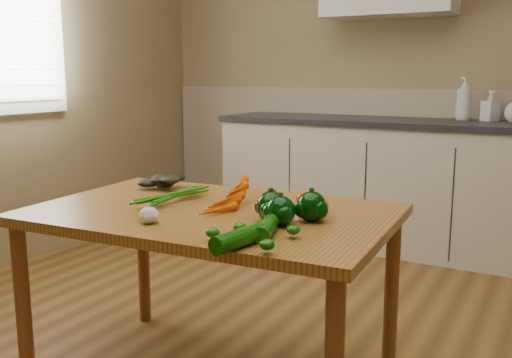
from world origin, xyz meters
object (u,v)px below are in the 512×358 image
at_px(pepper_c, 281,211).
at_px(pepper_b, 311,207).
at_px(tomato_b, 306,199).
at_px(zucchini_a, 266,228).
at_px(garlic_bulb, 149,215).
at_px(soap_bottle_b, 490,106).
at_px(soap_bottle_a, 464,99).
at_px(zucchini_b, 239,238).
at_px(table, 212,230).
at_px(tomato_c, 319,206).
at_px(tomato_a, 271,197).
at_px(carrot_bunch, 213,198).
at_px(pepper_a, 271,207).
at_px(leafy_greens, 165,178).

bearing_deg(pepper_c, pepper_b, 56.78).
xyz_separation_m(tomato_b, zucchini_a, (0.05, -0.41, -0.01)).
bearing_deg(garlic_bulb, soap_bottle_b, 74.08).
bearing_deg(garlic_bulb, soap_bottle_a, 77.57).
height_order(garlic_bulb, zucchini_b, garlic_bulb).
height_order(table, tomato_c, tomato_c).
distance_m(tomato_a, tomato_c, 0.24).
relative_size(soap_bottle_a, pepper_b, 2.81).
relative_size(soap_bottle_b, garlic_bulb, 2.96).
relative_size(garlic_bulb, tomato_b, 0.88).
distance_m(tomato_c, zucchini_a, 0.35).
bearing_deg(zucchini_b, tomato_a, 108.25).
bearing_deg(carrot_bunch, pepper_a, -20.77).
height_order(soap_bottle_a, tomato_a, soap_bottle_a).
xyz_separation_m(leafy_greens, pepper_a, (0.67, -0.28, 0.00)).
bearing_deg(tomato_c, zucchini_a, -95.41).
relative_size(soap_bottle_a, carrot_bunch, 1.17).
relative_size(pepper_a, pepper_b, 1.00).
distance_m(leafy_greens, pepper_b, 0.82).
xyz_separation_m(tomato_a, tomato_c, (0.23, -0.07, 0.00)).
height_order(tomato_a, zucchini_a, tomato_a).
relative_size(leafy_greens, pepper_b, 1.84).
height_order(carrot_bunch, pepper_c, pepper_c).
distance_m(carrot_bunch, tomato_b, 0.36).
relative_size(pepper_c, tomato_a, 1.60).
height_order(soap_bottle_a, zucchini_b, soap_bottle_a).
height_order(garlic_bulb, tomato_c, tomato_c).
height_order(soap_bottle_a, leafy_greens, soap_bottle_a).
xyz_separation_m(soap_bottle_a, leafy_greens, (-0.89, -2.09, -0.29)).
relative_size(pepper_c, tomato_c, 1.47).
xyz_separation_m(carrot_bunch, tomato_b, (0.33, 0.14, 0.00)).
relative_size(soap_bottle_a, tomato_a, 4.66).
relative_size(soap_bottle_b, tomato_c, 2.94).
distance_m(garlic_bulb, zucchini_b, 0.42).
height_order(garlic_bulb, tomato_a, same).
height_order(leafy_greens, pepper_c, pepper_c).
relative_size(pepper_c, tomato_b, 1.30).
bearing_deg(tomato_a, tomato_b, -0.65).
relative_size(tomato_b, tomato_c, 1.13).
relative_size(table, zucchini_b, 6.68).
distance_m(soap_bottle_a, garlic_bulb, 2.67).
relative_size(soap_bottle_a, tomato_c, 4.29).
bearing_deg(tomato_a, zucchini_a, -64.42).
height_order(soap_bottle_b, garlic_bulb, soap_bottle_b).
xyz_separation_m(soap_bottle_a, zucchini_a, (-0.15, -2.54, -0.31)).
bearing_deg(tomato_c, carrot_bunch, -169.75).
bearing_deg(pepper_c, pepper_a, 147.81).
distance_m(table, zucchini_a, 0.43).
relative_size(garlic_bulb, zucchini_a, 0.39).
bearing_deg(pepper_a, garlic_bulb, -146.92).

